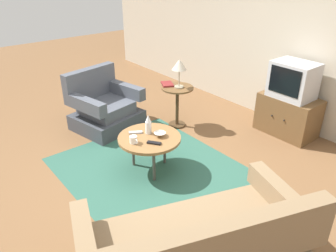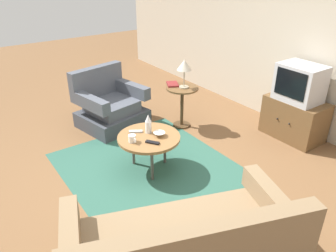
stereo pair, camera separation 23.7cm
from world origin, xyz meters
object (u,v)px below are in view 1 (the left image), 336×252
object	(u,v)px
mug	(134,140)
tv_remote_dark	(154,143)
table_lamp	(179,66)
couch	(196,250)
armchair	(104,108)
book	(167,84)
television	(293,80)
bowl	(160,134)
tv_stand	(288,115)
side_table	(177,98)
tv_remote_silver	(136,132)
coffee_table	(149,139)
vase	(148,125)

from	to	relation	value
mug	tv_remote_dark	size ratio (longest dim) A/B	0.81
table_lamp	mug	world-z (taller)	table_lamp
couch	mug	bearing A→B (deg)	94.51
armchair	book	bearing A→B (deg)	136.40
television	mug	world-z (taller)	television
armchair	television	xyz separation A→B (m)	(1.92, 1.99, 0.54)
bowl	couch	bearing A→B (deg)	-27.28
television	tv_stand	bearing A→B (deg)	90.00
tv_stand	bowl	distance (m)	2.13
book	side_table	bearing A→B (deg)	44.41
book	couch	bearing A→B (deg)	-7.58
table_lamp	tv_remote_silver	world-z (taller)	table_lamp
couch	tv_remote_silver	size ratio (longest dim) A/B	12.12
table_lamp	television	bearing A→B (deg)	42.20
tv_remote_silver	mug	bearing A→B (deg)	-97.19
coffee_table	tv_remote_dark	size ratio (longest dim) A/B	4.58
armchair	vase	size ratio (longest dim) A/B	4.33
television	coffee_table	bearing A→B (deg)	-103.10
couch	tv_stand	distance (m)	2.97
armchair	tv_remote_dark	size ratio (longest dim) A/B	6.39
tv_remote_dark	couch	bearing A→B (deg)	-57.85
mug	tv_remote_dark	distance (m)	0.24
side_table	bowl	xyz separation A→B (m)	(0.79, -0.95, 0.03)
coffee_table	tv_remote_silver	distance (m)	0.20
tv_stand	table_lamp	size ratio (longest dim) A/B	1.95
side_table	television	world-z (taller)	television
armchair	vase	bearing A→B (deg)	73.45
coffee_table	tv_remote_dark	bearing A→B (deg)	-18.24
armchair	bowl	distance (m)	1.50
side_table	bowl	bearing A→B (deg)	-50.23
tv_stand	tv_remote_silver	world-z (taller)	tv_stand
tv_remote_silver	vase	bearing A→B (deg)	-6.69
mug	book	xyz separation A→B (m)	(-0.90, 1.23, 0.15)
television	tv_remote_silver	xyz separation A→B (m)	(-0.68, -2.23, -0.37)
tv_remote_silver	book	size ratio (longest dim) A/B	0.59
coffee_table	vase	xyz separation A→B (m)	(-0.08, 0.05, 0.15)
mug	tv_remote_silver	world-z (taller)	mug
table_lamp	vase	size ratio (longest dim) A/B	1.75
book	armchair	bearing A→B (deg)	-95.30
couch	tv_remote_dark	xyz separation A→B (m)	(-1.32, 0.57, 0.20)
table_lamp	side_table	bearing A→B (deg)	-156.21
television	book	world-z (taller)	television
table_lamp	bowl	bearing A→B (deg)	-51.37
couch	table_lamp	size ratio (longest dim) A/B	4.70
side_table	mug	world-z (taller)	side_table
vase	side_table	bearing A→B (deg)	122.42
coffee_table	book	world-z (taller)	book
armchair	coffee_table	bearing A→B (deg)	71.83
tv_remote_dark	tv_remote_silver	world-z (taller)	same
tv_remote_dark	bowl	bearing A→B (deg)	87.11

